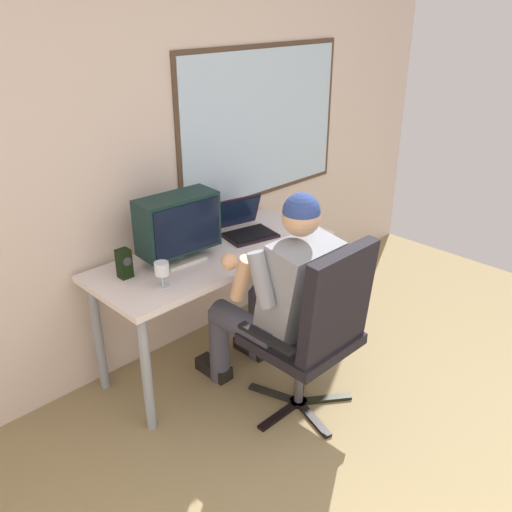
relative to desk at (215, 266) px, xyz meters
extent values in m
cube|color=beige|center=(0.04, 0.36, 0.67)|extent=(4.93, 0.06, 2.62)
cube|color=#4C3828|center=(0.73, 0.33, 0.68)|extent=(1.43, 0.01, 0.99)
cube|color=silver|center=(0.73, 0.32, 0.68)|extent=(1.37, 0.02, 0.93)
cylinder|color=gray|center=(-0.68, -0.24, -0.29)|extent=(0.05, 0.05, 0.70)
cylinder|color=gray|center=(0.68, -0.24, -0.29)|extent=(0.05, 0.05, 0.70)
cylinder|color=gray|center=(-0.68, 0.24, -0.29)|extent=(0.05, 0.05, 0.70)
cylinder|color=gray|center=(0.68, 0.24, -0.29)|extent=(0.05, 0.05, 0.70)
cube|color=silver|center=(0.00, 0.00, 0.07)|extent=(1.49, 0.61, 0.04)
cube|color=black|center=(-0.13, -0.67, -0.63)|extent=(0.31, 0.04, 0.02)
cube|color=black|center=(-0.03, -0.81, -0.63)|extent=(0.14, 0.31, 0.02)
cube|color=black|center=(0.15, -0.76, -0.63)|extent=(0.28, 0.22, 0.02)
cube|color=black|center=(0.15, -0.58, -0.63)|extent=(0.27, 0.22, 0.02)
cube|color=black|center=(-0.03, -0.52, -0.63)|extent=(0.14, 0.31, 0.02)
cylinder|color=black|center=(0.02, -0.67, -0.63)|extent=(0.10, 0.10, 0.02)
cylinder|color=#3F3F44|center=(0.02, -0.67, -0.42)|extent=(0.05, 0.05, 0.40)
cube|color=black|center=(0.02, -0.67, -0.20)|extent=(0.50, 0.50, 0.06)
cube|color=black|center=(0.02, -0.89, 0.11)|extent=(0.48, 0.11, 0.56)
cube|color=black|center=(0.29, -0.67, -0.07)|extent=(0.05, 0.35, 0.02)
cube|color=black|center=(-0.25, -0.67, -0.07)|extent=(0.05, 0.35, 0.02)
cylinder|color=#404152|center=(0.18, -0.41, -0.17)|extent=(0.15, 0.45, 0.15)
cylinder|color=#404152|center=(0.18, -0.18, -0.41)|extent=(0.12, 0.12, 0.47)
cube|color=black|center=(0.18, -0.12, -0.60)|extent=(0.10, 0.24, 0.08)
cylinder|color=#404152|center=(-0.14, -0.41, -0.17)|extent=(0.15, 0.45, 0.15)
cylinder|color=#404152|center=(-0.14, -0.18, -0.41)|extent=(0.12, 0.12, 0.47)
cube|color=black|center=(-0.14, -0.12, -0.60)|extent=(0.10, 0.24, 0.08)
cube|color=gray|center=(0.02, -0.64, 0.09)|extent=(0.38, 0.31, 0.56)
sphere|color=tan|center=(0.02, -0.64, 0.48)|extent=(0.19, 0.19, 0.19)
sphere|color=navy|center=(0.02, -0.64, 0.51)|extent=(0.19, 0.19, 0.19)
cylinder|color=gray|center=(0.24, -0.59, 0.20)|extent=(0.09, 0.20, 0.29)
cylinder|color=tan|center=(0.24, -0.50, 0.06)|extent=(0.08, 0.19, 0.27)
sphere|color=tan|center=(0.24, -0.46, 0.04)|extent=(0.09, 0.09, 0.09)
cylinder|color=gray|center=(-0.20, -0.59, 0.20)|extent=(0.09, 0.17, 0.29)
cylinder|color=tan|center=(-0.20, -0.45, 0.15)|extent=(0.08, 0.15, 0.27)
sphere|color=tan|center=(-0.20, -0.36, 0.22)|extent=(0.09, 0.09, 0.09)
cube|color=beige|center=(-0.21, 0.06, 0.10)|extent=(0.26, 0.21, 0.02)
cylinder|color=beige|center=(-0.21, 0.06, 0.13)|extent=(0.04, 0.04, 0.05)
cube|color=#122A27|center=(-0.21, 0.06, 0.31)|extent=(0.47, 0.23, 0.32)
cube|color=black|center=(-0.21, -0.04, 0.31)|extent=(0.41, 0.04, 0.28)
cube|color=black|center=(0.31, 0.02, 0.10)|extent=(0.35, 0.29, 0.02)
cube|color=black|center=(0.31, 0.02, 0.11)|extent=(0.31, 0.25, 0.00)
cube|color=black|center=(0.34, 0.16, 0.21)|extent=(0.32, 0.15, 0.21)
cube|color=#0F1933|center=(0.34, 0.15, 0.21)|extent=(0.29, 0.13, 0.18)
cylinder|color=silver|center=(-0.46, -0.13, 0.09)|extent=(0.07, 0.07, 0.00)
cylinder|color=silver|center=(-0.46, -0.13, 0.13)|extent=(0.01, 0.01, 0.06)
cylinder|color=silver|center=(-0.46, -0.13, 0.19)|extent=(0.08, 0.08, 0.07)
cylinder|color=#510710|center=(-0.46, -0.13, 0.18)|extent=(0.07, 0.07, 0.03)
cube|color=black|center=(-0.54, 0.09, 0.17)|extent=(0.07, 0.07, 0.16)
cylinder|color=#333338|center=(-0.54, 0.06, 0.19)|extent=(0.05, 0.01, 0.05)
camera|label=1|loc=(-1.90, -2.26, 1.45)|focal=38.86mm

